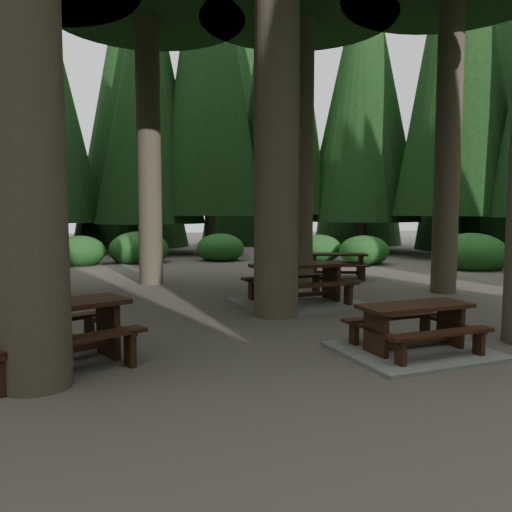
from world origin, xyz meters
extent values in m
plane|color=#544B44|center=(0.00, 0.00, 0.00)|extent=(80.00, 80.00, 0.00)
cube|color=gray|center=(2.06, -2.67, 0.03)|extent=(2.29, 2.00, 0.05)
cube|color=black|center=(2.06, -2.67, 0.66)|extent=(1.68, 0.87, 0.05)
cube|color=black|center=(1.97, -2.14, 0.40)|extent=(1.61, 0.48, 0.04)
cube|color=black|center=(2.14, -3.19, 0.40)|extent=(1.61, 0.48, 0.04)
cube|color=black|center=(1.43, -2.77, 0.32)|extent=(0.15, 0.49, 0.64)
cube|color=black|center=(1.43, -2.77, 0.37)|extent=(0.28, 1.28, 0.05)
cube|color=black|center=(2.68, -2.56, 0.32)|extent=(0.15, 0.49, 0.64)
cube|color=black|center=(2.68, -2.56, 0.37)|extent=(0.28, 1.28, 0.05)
cube|color=black|center=(2.06, -2.67, 0.16)|extent=(1.32, 0.29, 0.07)
cube|color=gray|center=(1.56, 1.22, 0.03)|extent=(2.93, 2.58, 0.05)
cube|color=black|center=(1.56, 1.22, 0.84)|extent=(2.13, 1.15, 0.07)
cube|color=black|center=(1.44, 1.88, 0.50)|extent=(2.03, 0.66, 0.06)
cube|color=black|center=(1.69, 0.56, 0.50)|extent=(2.03, 0.66, 0.06)
cube|color=black|center=(0.77, 1.07, 0.40)|extent=(0.20, 0.62, 0.81)
cube|color=black|center=(0.77, 1.07, 0.47)|extent=(0.40, 1.61, 0.07)
cube|color=black|center=(2.36, 1.38, 0.40)|extent=(0.20, 0.62, 0.81)
cube|color=black|center=(2.36, 1.38, 0.47)|extent=(0.40, 1.61, 0.07)
cube|color=black|center=(1.56, 1.22, 0.20)|extent=(1.67, 0.41, 0.09)
cube|color=black|center=(3.95, 5.06, 0.71)|extent=(1.83, 1.10, 0.06)
cube|color=black|center=(4.10, 5.61, 0.43)|extent=(1.71, 0.69, 0.05)
cube|color=black|center=(3.79, 4.51, 0.43)|extent=(1.71, 0.69, 0.05)
cube|color=black|center=(3.29, 5.24, 0.34)|extent=(0.21, 0.52, 0.68)
cube|color=black|center=(3.29, 5.24, 0.40)|extent=(0.44, 1.35, 0.06)
cube|color=black|center=(4.61, 4.88, 0.34)|extent=(0.21, 0.52, 0.68)
cube|color=black|center=(4.61, 4.88, 0.40)|extent=(0.44, 1.35, 0.06)
cube|color=black|center=(3.95, 5.06, 0.17)|extent=(1.40, 0.46, 0.08)
cube|color=black|center=(-2.77, -2.29, 0.79)|extent=(2.00, 1.56, 0.06)
cube|color=black|center=(-3.08, -1.74, 0.47)|extent=(1.77, 1.15, 0.05)
cube|color=black|center=(-2.46, -2.84, 0.47)|extent=(1.77, 1.15, 0.05)
cube|color=black|center=(-2.11, -1.92, 0.38)|extent=(0.36, 0.54, 0.75)
cube|color=black|center=(-2.11, -1.92, 0.44)|extent=(0.82, 1.37, 0.06)
cube|color=black|center=(-2.77, -2.29, 0.19)|extent=(1.41, 0.84, 0.08)
ellipsoid|color=#21571D|center=(9.44, 6.45, 0.40)|extent=(2.42, 2.42, 1.49)
ellipsoid|color=#21571D|center=(6.43, 8.69, 0.40)|extent=(1.90, 1.90, 1.17)
ellipsoid|color=#21571D|center=(5.14, 10.17, 0.40)|extent=(1.84, 1.84, 1.13)
ellipsoid|color=#21571D|center=(1.30, 11.25, 0.40)|extent=(1.95, 1.95, 1.20)
ellipsoid|color=#21571D|center=(-1.94, 11.21, 0.40)|extent=(2.31, 2.31, 1.42)
ellipsoid|color=#21571D|center=(-4.09, 10.56, 0.40)|extent=(1.93, 1.93, 1.19)
cone|color=black|center=(11.40, 10.41, 9.94)|extent=(5.25, 5.25, 16.27)
cone|color=black|center=(8.89, 14.45, 8.24)|extent=(5.73, 5.73, 13.48)
cone|color=black|center=(4.92, 15.39, 10.17)|extent=(4.80, 4.80, 16.65)
cone|color=black|center=(1.31, 14.75, 9.92)|extent=(4.97, 4.97, 16.24)
cone|color=black|center=(-1.44, 15.36, 7.89)|extent=(5.17, 5.17, 12.91)
cone|color=black|center=(-6.57, 16.72, 8.10)|extent=(5.82, 5.82, 13.26)
cone|color=black|center=(15.32, 14.22, 11.76)|extent=(6.32, 6.32, 23.52)
cone|color=black|center=(11.00, 19.74, 9.51)|extent=(5.26, 5.26, 19.02)
cone|color=black|center=(4.25, 21.60, 8.07)|extent=(5.34, 5.34, 16.14)
cone|color=black|center=(-2.52, 20.86, 8.43)|extent=(6.57, 6.57, 16.86)
camera|label=1|loc=(-1.54, -8.88, 1.96)|focal=35.00mm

